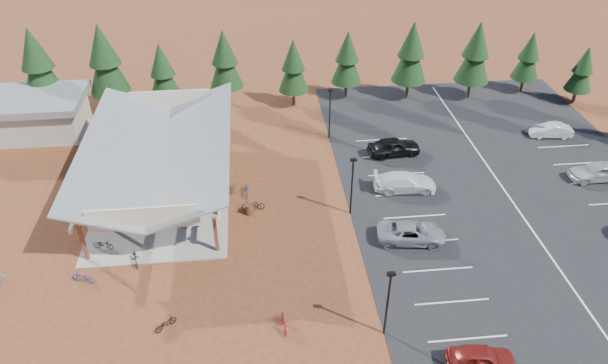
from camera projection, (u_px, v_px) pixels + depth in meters
The scene contains 40 objects.
ground at pixel (290, 233), 41.13m from camera, with size 140.00×140.00×0.00m, color #5C2D18.
asphalt_lot at pixel (508, 195), 45.13m from camera, with size 27.00×44.00×0.04m, color black.
concrete_pad at pixel (166, 188), 45.96m from camera, with size 10.60×18.60×0.10m, color gray.
bike_pavilion at pixel (159, 150), 43.80m from camera, with size 11.65×19.40×4.97m.
outbuilding at pixel (29, 114), 52.61m from camera, with size 11.00×7.00×3.90m.
lamp_post_0 at pixel (388, 299), 31.69m from camera, with size 0.50×0.25×5.14m.
lamp_post_1 at pixel (352, 183), 41.48m from camera, with size 0.50×0.25×5.14m.
lamp_post_2 at pixel (330, 110), 51.26m from camera, with size 0.50×0.25×5.14m.
trash_bin_0 at pixel (249, 209), 42.83m from camera, with size 0.60×0.60×0.90m, color #502F1C.
trash_bin_1 at pixel (231, 188), 45.17m from camera, with size 0.60×0.60×0.90m, color #502F1C.
pine_0 at pixel (37, 63), 53.38m from camera, with size 4.07×4.07×9.48m.
pine_1 at pixel (104, 59), 54.18m from camera, with size 4.07×4.07×9.49m.
pine_2 at pixel (162, 71), 54.67m from camera, with size 3.25×3.25×7.58m.
pine_3 at pixel (225, 59), 56.19m from camera, with size 3.53×3.53×8.22m.
pine_4 at pixel (293, 66), 56.05m from camera, with size 3.18×3.18×7.42m.
pine_5 at pixel (347, 58), 57.59m from camera, with size 3.27×3.27×7.61m.
pine_6 at pixel (411, 52), 57.14m from camera, with size 3.71×3.71×8.65m.
pine_7 at pixel (476, 52), 57.16m from camera, with size 3.70×3.70×8.61m.
pine_8 at pixel (529, 56), 59.02m from camera, with size 2.98×2.98×6.95m.
pine_13 at pixel (583, 69), 56.93m from camera, with size 2.74×2.74×6.38m.
bike_0 at pixel (103, 244), 39.37m from camera, with size 0.54×1.54×0.81m, color black.
bike_1 at pixel (120, 189), 44.81m from camera, with size 0.47×1.67×1.00m, color #9799A0.
bike_2 at pixel (127, 163), 48.15m from camera, with size 0.65×1.87×0.98m, color #155098.
bike_3 at pixel (157, 139), 51.60m from camera, with size 0.46×1.64×0.98m, color maroon.
bike_4 at pixel (191, 223), 41.33m from camera, with size 0.56×1.60×0.84m, color black.
bike_5 at pixel (197, 184), 45.39m from camera, with size 0.50×1.77×1.06m, color gray.
bike_6 at pixel (190, 167), 47.64m from camera, with size 0.62×1.77×0.93m, color navy.
bike_7 at pixel (205, 148), 50.26m from camera, with size 0.42×1.48×0.89m, color maroon.
bike_8 at pixel (136, 258), 38.23m from camera, with size 0.62×1.78×0.94m, color black.
bike_10 at pixel (83, 278), 36.69m from camera, with size 0.59×1.68×0.88m, color navy.
bike_11 at pixel (284, 322), 33.40m from camera, with size 0.50×1.77×1.06m, color maroon.
bike_12 at pixel (166, 323), 33.49m from camera, with size 0.53×1.53×0.80m, color black.
bike_14 at pixel (247, 189), 45.09m from camera, with size 0.60×1.71×0.90m, color #1F3E93.
bike_16 at pixel (253, 205), 43.26m from camera, with size 0.64×1.84×0.97m, color black.
car_0 at pixel (481, 357), 31.08m from camera, with size 1.57×3.91×1.33m, color maroon.
car_2 at pixel (411, 233), 40.06m from camera, with size 2.35×5.09×1.41m, color gray.
car_3 at pixel (405, 182), 45.33m from camera, with size 2.12×5.21×1.51m, color white.
car_4 at pixel (394, 147), 49.89m from camera, with size 1.94×4.83×1.65m, color black.
car_8 at pixel (598, 171), 46.58m from camera, with size 1.91×4.74×1.61m, color #AAAEB3.
car_9 at pixel (550, 130), 52.70m from camera, with size 1.40×4.03×1.33m, color silver.
Camera 1 is at (-2.17, -31.40, 26.78)m, focal length 32.00 mm.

